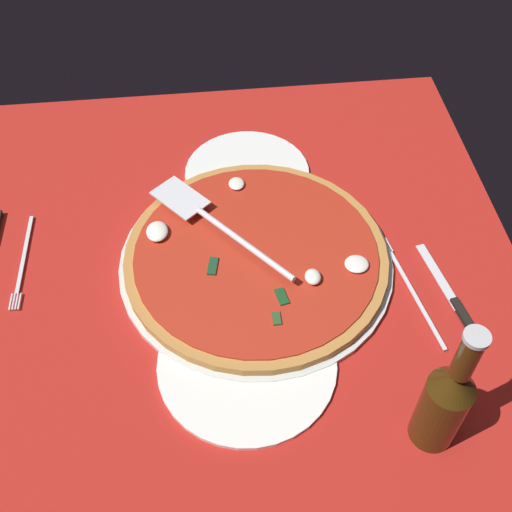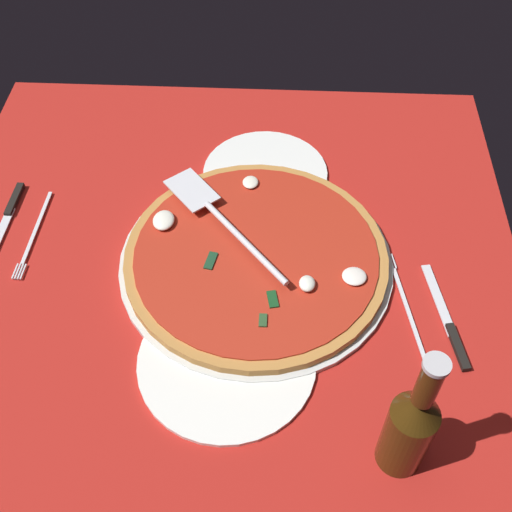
% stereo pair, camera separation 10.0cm
% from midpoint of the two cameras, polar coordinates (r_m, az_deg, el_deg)
% --- Properties ---
extents(ground_plane, '(0.94, 0.94, 0.01)m').
position_cam_midpoint_polar(ground_plane, '(1.01, -5.62, -1.87)').
color(ground_plane, '#A91F19').
extents(checker_pattern, '(0.94, 0.94, 0.00)m').
position_cam_midpoint_polar(checker_pattern, '(1.01, -5.64, -1.72)').
color(checker_pattern, silver).
rests_on(checker_pattern, ground_plane).
extents(pizza_pan, '(0.43, 0.43, 0.01)m').
position_cam_midpoint_polar(pizza_pan, '(1.01, -2.82, -0.75)').
color(pizza_pan, silver).
rests_on(pizza_pan, ground_plane).
extents(dinner_plate_left, '(0.22, 0.22, 0.01)m').
position_cam_midpoint_polar(dinner_plate_left, '(1.15, -3.29, 7.23)').
color(dinner_plate_left, white).
rests_on(dinner_plate_left, ground_plane).
extents(dinner_plate_right, '(0.25, 0.25, 0.01)m').
position_cam_midpoint_polar(dinner_plate_right, '(0.91, -3.99, -9.76)').
color(dinner_plate_right, white).
rests_on(dinner_plate_right, ground_plane).
extents(pizza, '(0.41, 0.41, 0.03)m').
position_cam_midpoint_polar(pizza, '(1.00, -2.87, -0.20)').
color(pizza, '#B67A3A').
rests_on(pizza, pizza_pan).
extents(pizza_server, '(0.25, 0.22, 0.01)m').
position_cam_midpoint_polar(pizza_server, '(1.02, -6.41, 2.76)').
color(pizza_server, silver).
rests_on(pizza_server, pizza).
extents(place_setting_near, '(0.21, 0.13, 0.01)m').
position_cam_midpoint_polar(place_setting_near, '(1.12, -23.75, -0.07)').
color(place_setting_near, white).
rests_on(place_setting_near, ground_plane).
extents(place_setting_far, '(0.22, 0.15, 0.01)m').
position_cam_midpoint_polar(place_setting_far, '(1.00, 12.73, -3.71)').
color(place_setting_far, white).
rests_on(place_setting_far, ground_plane).
extents(beer_bottle, '(0.06, 0.06, 0.24)m').
position_cam_midpoint_polar(beer_bottle, '(0.81, 13.06, -12.76)').
color(beer_bottle, '#39240A').
rests_on(beer_bottle, ground_plane).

